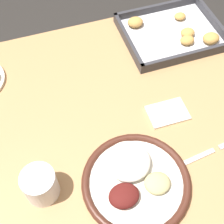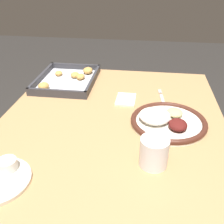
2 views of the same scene
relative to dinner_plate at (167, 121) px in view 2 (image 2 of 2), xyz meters
The scene contains 6 objects.
dining_table 0.25m from the dinner_plate, 87.01° to the left, with size 0.98×0.82×0.77m.
dinner_plate is the anchor object (origin of this frame).
fork 0.17m from the dinner_plate, ahead, with size 0.19×0.03×0.00m.
baking_tray 0.55m from the dinner_plate, 55.22° to the left, with size 0.33×0.26×0.04m.
drinking_cup 0.23m from the dinner_plate, 167.69° to the left, with size 0.08×0.08×0.09m.
napkin 0.23m from the dinner_plate, 44.69° to the left, with size 0.11×0.08×0.01m.
Camera 2 is at (-0.81, -0.11, 1.28)m, focal length 42.00 mm.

